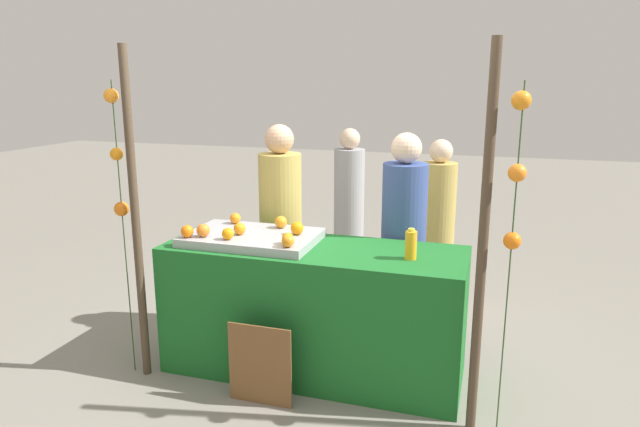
% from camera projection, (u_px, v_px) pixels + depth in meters
% --- Properties ---
extents(ground_plane, '(24.00, 24.00, 0.00)m').
position_uv_depth(ground_plane, '(314.00, 369.00, 4.04)').
color(ground_plane, gray).
extents(stall_counter, '(2.04, 0.71, 0.90)m').
position_uv_depth(stall_counter, '(314.00, 310.00, 3.94)').
color(stall_counter, '#196023').
rests_on(stall_counter, ground_plane).
extents(orange_tray, '(0.90, 0.60, 0.06)m').
position_uv_depth(orange_tray, '(252.00, 238.00, 3.96)').
color(orange_tray, '#9EA0A5').
rests_on(orange_tray, stall_counter).
extents(orange_0, '(0.08, 0.08, 0.08)m').
position_uv_depth(orange_0, '(288.00, 241.00, 3.62)').
color(orange_0, orange).
rests_on(orange_0, orange_tray).
extents(orange_1, '(0.08, 0.08, 0.08)m').
position_uv_depth(orange_1, '(228.00, 234.00, 3.79)').
color(orange_1, orange).
rests_on(orange_1, orange_tray).
extents(orange_2, '(0.08, 0.08, 0.08)m').
position_uv_depth(orange_2, '(288.00, 238.00, 3.69)').
color(orange_2, orange).
rests_on(orange_2, orange_tray).
extents(orange_3, '(0.09, 0.09, 0.09)m').
position_uv_depth(orange_3, '(281.00, 222.00, 4.08)').
color(orange_3, orange).
rests_on(orange_3, orange_tray).
extents(orange_4, '(0.08, 0.08, 0.08)m').
position_uv_depth(orange_4, '(240.00, 229.00, 3.91)').
color(orange_4, orange).
rests_on(orange_4, orange_tray).
extents(orange_5, '(0.08, 0.08, 0.08)m').
position_uv_depth(orange_5, '(235.00, 218.00, 4.21)').
color(orange_5, orange).
rests_on(orange_5, orange_tray).
extents(orange_6, '(0.09, 0.09, 0.09)m').
position_uv_depth(orange_6, '(297.00, 228.00, 3.91)').
color(orange_6, orange).
rests_on(orange_6, orange_tray).
extents(orange_7, '(0.09, 0.09, 0.09)m').
position_uv_depth(orange_7, '(203.00, 230.00, 3.85)').
color(orange_7, orange).
rests_on(orange_7, orange_tray).
extents(orange_8, '(0.09, 0.09, 0.09)m').
position_uv_depth(orange_8, '(187.00, 231.00, 3.84)').
color(orange_8, orange).
rests_on(orange_8, orange_tray).
extents(juice_bottle, '(0.07, 0.07, 0.20)m').
position_uv_depth(juice_bottle, '(411.00, 245.00, 3.57)').
color(juice_bottle, '#F6A71D').
rests_on(juice_bottle, stall_counter).
extents(chalkboard_sign, '(0.42, 0.03, 0.54)m').
position_uv_depth(chalkboard_sign, '(260.00, 365.00, 3.57)').
color(chalkboard_sign, brown).
rests_on(chalkboard_sign, ground_plane).
extents(vendor_left, '(0.33, 0.33, 1.67)m').
position_uv_depth(vendor_left, '(281.00, 237.00, 4.54)').
color(vendor_left, tan).
rests_on(vendor_left, ground_plane).
extents(vendor_right, '(0.33, 0.33, 1.64)m').
position_uv_depth(vendor_right, '(403.00, 251.00, 4.22)').
color(vendor_right, '#384C8C').
rests_on(vendor_right, ground_plane).
extents(crowd_person_0, '(0.30, 0.30, 1.50)m').
position_uv_depth(crowd_person_0, '(437.00, 230.00, 5.06)').
color(crowd_person_0, tan).
rests_on(crowd_person_0, ground_plane).
extents(crowd_person_1, '(0.31, 0.31, 1.53)m').
position_uv_depth(crowd_person_1, '(349.00, 209.00, 5.80)').
color(crowd_person_1, '#99999E').
rests_on(crowd_person_1, ground_plane).
extents(canopy_post_left, '(0.06, 0.06, 2.22)m').
position_uv_depth(canopy_post_left, '(136.00, 219.00, 3.73)').
color(canopy_post_left, '#473828').
rests_on(canopy_post_left, ground_plane).
extents(canopy_post_right, '(0.06, 0.06, 2.22)m').
position_uv_depth(canopy_post_right, '(483.00, 248.00, 3.10)').
color(canopy_post_right, '#473828').
rests_on(canopy_post_right, ground_plane).
extents(garland_strand_left, '(0.10, 0.11, 2.01)m').
position_uv_depth(garland_strand_left, '(117.00, 161.00, 3.69)').
color(garland_strand_left, '#2D4C23').
rests_on(garland_strand_left, ground_plane).
extents(garland_strand_right, '(0.11, 0.11, 2.01)m').
position_uv_depth(garland_strand_right, '(517.00, 173.00, 2.95)').
color(garland_strand_right, '#2D4C23').
rests_on(garland_strand_right, ground_plane).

